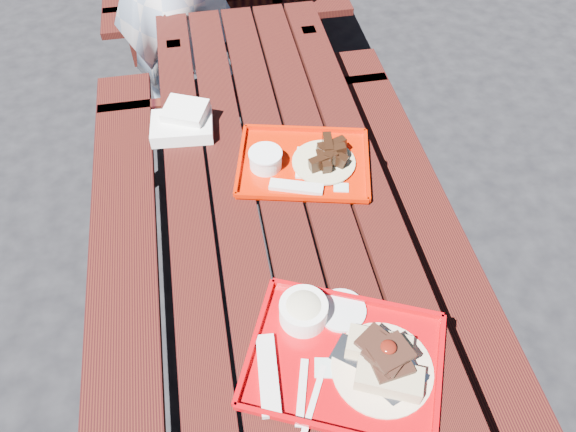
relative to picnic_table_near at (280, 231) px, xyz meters
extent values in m
plane|color=black|center=(0.00, 0.00, -0.56)|extent=(60.00, 60.00, 0.00)
cube|color=#3A130B|center=(-0.30, 0.00, 0.17)|extent=(0.14, 2.40, 0.04)
cube|color=#3A130B|center=(-0.15, 0.00, 0.17)|extent=(0.14, 2.40, 0.04)
cube|color=#3A130B|center=(0.00, 0.00, 0.17)|extent=(0.14, 2.40, 0.04)
cube|color=#3A130B|center=(0.15, 0.00, 0.17)|extent=(0.14, 2.40, 0.04)
cube|color=#3A130B|center=(0.30, 0.00, 0.17)|extent=(0.14, 2.40, 0.04)
cube|color=#3A130B|center=(-0.58, 0.00, -0.13)|extent=(0.25, 2.40, 0.04)
cube|color=#3A130B|center=(-0.58, 0.84, -0.35)|extent=(0.06, 0.06, 0.42)
cube|color=#3A130B|center=(0.58, 0.00, -0.13)|extent=(0.25, 2.40, 0.04)
cube|color=#3A130B|center=(0.58, 0.84, -0.35)|extent=(0.06, 0.06, 0.42)
cube|color=#3A130B|center=(-0.30, 0.96, -0.19)|extent=(0.06, 0.06, 0.75)
cube|color=#3A130B|center=(0.30, 0.96, -0.19)|extent=(0.06, 0.06, 0.75)
cube|color=#3A130B|center=(0.00, 0.96, -0.13)|extent=(1.40, 0.06, 0.04)
cube|color=#3A130B|center=(-0.58, 1.96, -0.35)|extent=(0.06, 0.06, 0.42)
cube|color=#3A130B|center=(0.58, 1.96, -0.35)|extent=(0.06, 0.06, 0.42)
cube|color=#3A130B|center=(-0.30, 1.84, -0.19)|extent=(0.06, 0.06, 0.75)
cube|color=#3A130B|center=(0.30, 1.84, -0.19)|extent=(0.06, 0.06, 0.75)
cube|color=#3A130B|center=(0.00, 1.84, -0.13)|extent=(1.40, 0.06, 0.04)
cube|color=#B4030A|center=(0.06, -0.62, 0.20)|extent=(0.60, 0.54, 0.01)
cube|color=#B4030A|center=(0.14, -0.44, 0.21)|extent=(0.45, 0.21, 0.02)
cube|color=#B4030A|center=(-0.01, -0.79, 0.21)|extent=(0.45, 0.21, 0.02)
cube|color=#B4030A|center=(0.28, -0.71, 0.21)|extent=(0.17, 0.35, 0.02)
cube|color=#B4030A|center=(-0.16, -0.52, 0.21)|extent=(0.17, 0.35, 0.02)
cylinder|color=beige|center=(0.15, -0.66, 0.21)|extent=(0.26, 0.26, 0.01)
cube|color=tan|center=(0.15, -0.70, 0.24)|extent=(0.18, 0.14, 0.05)
cube|color=tan|center=(0.15, -0.61, 0.24)|extent=(0.18, 0.14, 0.05)
ellipsoid|color=#511109|center=(0.15, -0.66, 0.34)|extent=(0.04, 0.04, 0.02)
cylinder|color=white|center=(-0.02, -0.47, 0.24)|extent=(0.13, 0.13, 0.07)
ellipsoid|color=beige|center=(-0.02, -0.47, 0.26)|extent=(0.11, 0.11, 0.05)
cylinder|color=silver|center=(0.09, -0.47, 0.21)|extent=(0.14, 0.14, 0.01)
cube|color=silver|center=(-0.14, -0.62, 0.21)|extent=(0.06, 0.22, 0.02)
cube|color=silver|center=(-0.06, -0.68, 0.21)|extent=(0.07, 0.17, 0.01)
cube|color=silver|center=(-0.04, -0.70, 0.21)|extent=(0.10, 0.17, 0.01)
cube|color=silver|center=(0.01, -0.63, 0.21)|extent=(0.07, 0.07, 0.00)
cube|color=#C61700|center=(0.10, 0.12, 0.20)|extent=(0.50, 0.43, 0.01)
cube|color=#C61700|center=(0.14, 0.29, 0.21)|extent=(0.43, 0.11, 0.02)
cube|color=#C61700|center=(0.07, -0.04, 0.21)|extent=(0.43, 0.11, 0.02)
cube|color=#C61700|center=(0.32, 0.07, 0.21)|extent=(0.09, 0.33, 0.02)
cube|color=#C61700|center=(-0.11, 0.17, 0.21)|extent=(0.09, 0.33, 0.02)
cube|color=silver|center=(0.15, 0.11, 0.21)|extent=(0.18, 0.18, 0.01)
cylinder|color=#C6BB8D|center=(0.17, 0.11, 0.21)|extent=(0.22, 0.22, 0.01)
cylinder|color=silver|center=(-0.03, 0.13, 0.23)|extent=(0.11, 0.11, 0.05)
cylinder|color=white|center=(-0.03, 0.13, 0.26)|extent=(0.12, 0.12, 0.01)
cube|color=white|center=(0.06, 0.01, 0.21)|extent=(0.18, 0.10, 0.01)
cube|color=silver|center=(0.20, -0.01, 0.20)|extent=(0.06, 0.05, 0.00)
cube|color=white|center=(-0.29, 0.37, 0.21)|extent=(0.23, 0.18, 0.05)
cube|color=white|center=(-0.27, 0.40, 0.26)|extent=(0.19, 0.17, 0.04)
camera|label=1|loc=(-0.20, -1.23, 1.57)|focal=35.00mm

